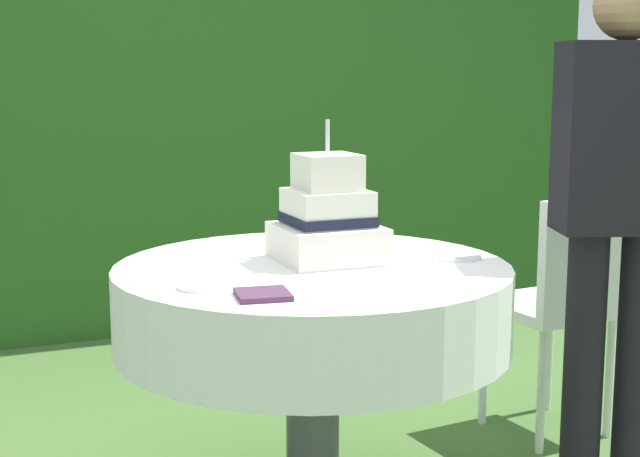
{
  "coord_description": "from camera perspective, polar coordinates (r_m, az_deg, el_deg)",
  "views": [
    {
      "loc": [
        -0.99,
        -2.43,
        1.32
      ],
      "look_at": [
        0.03,
        0.02,
        0.87
      ],
      "focal_mm": 52.95,
      "sensor_mm": 36.0,
      "label": 1
    }
  ],
  "objects": [
    {
      "name": "napkin_stack",
      "position": [
        2.31,
        -3.47,
        -4.0
      ],
      "size": [
        0.15,
        0.15,
        0.01
      ],
      "primitive_type": "cube",
      "rotation": [
        0.0,
        0.0,
        -0.15
      ],
      "color": "#4C2D47",
      "rests_on": "cake_table"
    },
    {
      "name": "serving_plate_left",
      "position": [
        3.02,
        3.69,
        -0.79
      ],
      "size": [
        0.14,
        0.14,
        0.01
      ],
      "primitive_type": "cylinder",
      "color": "white",
      "rests_on": "cake_table"
    },
    {
      "name": "serving_plate_right",
      "position": [
        2.8,
        8.29,
        -1.66
      ],
      "size": [
        0.14,
        0.14,
        0.01
      ],
      "primitive_type": "cylinder",
      "color": "white",
      "rests_on": "cake_table"
    },
    {
      "name": "serving_plate_far",
      "position": [
        3.07,
        -0.3,
        -0.6
      ],
      "size": [
        0.13,
        0.13,
        0.01
      ],
      "primitive_type": "cylinder",
      "color": "white",
      "rests_on": "cake_table"
    },
    {
      "name": "foliage_hedge",
      "position": [
        5.02,
        -11.36,
        7.6
      ],
      "size": [
        5.09,
        0.68,
        2.32
      ],
      "primitive_type": "cube",
      "color": "#28561E",
      "rests_on": "ground_plane"
    },
    {
      "name": "standing_person",
      "position": [
        2.9,
        17.58,
        1.39
      ],
      "size": [
        0.41,
        0.31,
        1.6
      ],
      "color": "black",
      "rests_on": "ground_plane"
    },
    {
      "name": "wedding_cake",
      "position": [
        2.73,
        0.49,
        0.56
      ],
      "size": [
        0.3,
        0.29,
        0.41
      ],
      "color": "white",
      "rests_on": "cake_table"
    },
    {
      "name": "garden_chair",
      "position": [
        3.46,
        14.54,
        -3.75
      ],
      "size": [
        0.44,
        0.44,
        0.89
      ],
      "color": "white",
      "rests_on": "ground_plane"
    },
    {
      "name": "serving_plate_near",
      "position": [
        2.41,
        -7.26,
        -3.48
      ],
      "size": [
        0.11,
        0.11,
        0.01
      ],
      "primitive_type": "cylinder",
      "color": "white",
      "rests_on": "cake_table"
    },
    {
      "name": "cake_table",
      "position": [
        2.71,
        -0.45,
        -5.0
      ],
      "size": [
        1.13,
        1.13,
        0.77
      ],
      "color": "#4C4C51",
      "rests_on": "ground_plane"
    }
  ]
}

